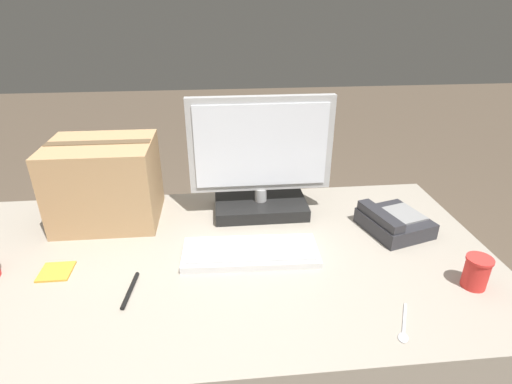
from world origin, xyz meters
The scene contains 9 objects.
office_desk centered at (0.00, 0.00, 0.37)m, with size 1.80×0.90×0.73m.
monitor centered at (0.20, 0.28, 0.91)m, with size 0.50×0.21×0.43m.
keyboard centered at (0.14, -0.01, 0.75)m, with size 0.42×0.18×0.03m.
desk_phone centered at (0.64, 0.09, 0.76)m, with size 0.24×0.25×0.08m.
paper_cup_right centered at (0.75, -0.21, 0.78)m, with size 0.07×0.07×0.09m.
spoon centered at (0.48, -0.35, 0.73)m, with size 0.08×0.13×0.00m.
cardboard_box centered at (-0.34, 0.28, 0.88)m, with size 0.35×0.28×0.29m.
pen_marker centered at (-0.20, -0.14, 0.74)m, with size 0.03×0.14×0.01m.
sticky_note_pad centered at (-0.43, -0.03, 0.74)m, with size 0.09×0.09×0.01m.
Camera 1 is at (0.06, -1.03, 1.46)m, focal length 28.00 mm.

